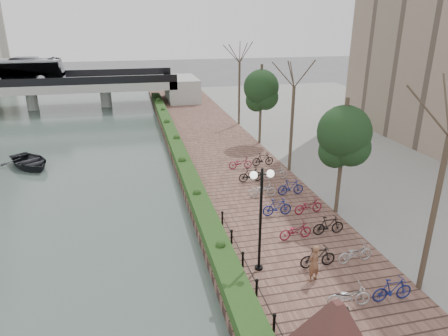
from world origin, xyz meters
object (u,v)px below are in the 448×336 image
object	(u,v)px
pedestrian	(314,263)
boat	(29,162)
lamppost	(261,198)
motorcycle	(344,321)

from	to	relation	value
pedestrian	boat	distance (m)	23.96
lamppost	motorcycle	bearing A→B (deg)	-69.33
motorcycle	boat	size ratio (longest dim) A/B	0.38
lamppost	motorcycle	world-z (taller)	lamppost
boat	pedestrian	bearing A→B (deg)	-86.10
motorcycle	boat	world-z (taller)	motorcycle
motorcycle	boat	distance (m)	26.25
pedestrian	boat	world-z (taller)	pedestrian
pedestrian	lamppost	bearing A→B (deg)	-53.84
lamppost	motorcycle	distance (m)	5.44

